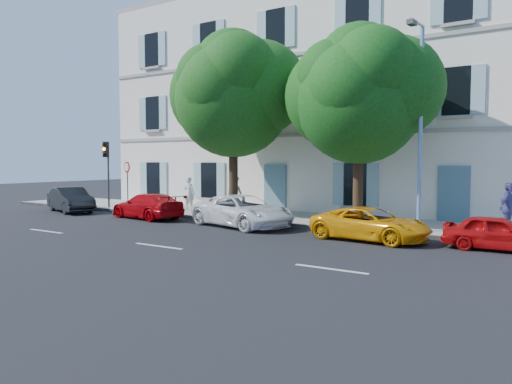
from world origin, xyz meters
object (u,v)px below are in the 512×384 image
Objects in this scene: car_yellow_supercar at (370,224)px; traffic_light at (107,160)px; tree_left at (233,100)px; pedestrian_b at (235,195)px; car_dark_sedan at (71,200)px; car_white_coupe at (243,211)px; pedestrian_c at (508,208)px; car_red_hatchback at (498,233)px; pedestrian_a at (189,193)px; tree_right at (359,101)px; street_lamp at (419,116)px; road_sign at (127,175)px; car_red_coupe at (147,206)px.

traffic_light is at bearing 89.23° from car_yellow_supercar.
tree_left is 4.49m from pedestrian_b.
tree_left is at bearing -54.93° from car_dark_sedan.
car_white_coupe is 2.61× the size of pedestrian_c.
tree_left is at bearing 76.72° from car_red_hatchback.
car_yellow_supercar is at bearing 156.77° from pedestrian_a.
tree_right reaches higher than car_white_coupe.
tree_left is at bearing 110.41° from pedestrian_c.
traffic_light is 1.98× the size of pedestrian_c.
car_dark_sedan is at bearing -173.99° from street_lamp.
car_yellow_supercar is at bearing 92.99° from car_red_hatchback.
car_yellow_supercar is 0.55× the size of street_lamp.
traffic_light is (-10.06, 1.43, 2.08)m from car_white_coupe.
road_sign is at bearing -0.31° from traffic_light.
pedestrian_c reaches higher than car_dark_sedan.
car_dark_sedan is at bearing 26.22° from pedestrian_a.
traffic_light is 1.97× the size of pedestrian_b.
road_sign is at bearing -179.41° from street_lamp.
car_white_coupe reaches higher than car_red_hatchback.
car_dark_sedan is 2.18× the size of pedestrian_b.
car_red_hatchback is (14.90, 0.04, -0.06)m from car_red_coupe.
car_dark_sedan is at bearing -79.26° from car_red_coupe.
car_white_coupe is 5.84m from tree_left.
road_sign is 3.42m from pedestrian_a.
car_dark_sedan is 0.97× the size of car_yellow_supercar.
car_white_coupe is 3.49m from pedestrian_b.
car_white_coupe is 1.17× the size of car_yellow_supercar.
traffic_light is at bearing 97.04° from car_white_coupe.
car_red_hatchback is 1.74× the size of pedestrian_c.
car_white_coupe reaches higher than car_dark_sedan.
pedestrian_b is at bearing 109.11° from pedestrian_c.
street_lamp is 4.07× the size of pedestrian_c.
car_red_hatchback is 5.03m from street_lamp.
road_sign is at bearing 21.09° from pedestrian_b.
pedestrian_c is (2.80, 1.17, -3.26)m from street_lamp.
car_dark_sedan is 2.32× the size of pedestrian_a.
road_sign reaches higher than car_red_hatchback.
traffic_light is 5.06m from pedestrian_a.
pedestrian_b reaches higher than pedestrian_c.
car_red_hatchback is 1.74× the size of pedestrian_b.
pedestrian_b is at bearing 10.77° from road_sign.
tree_left is at bearing 175.12° from street_lamp.
pedestrian_a is at bearing 30.30° from road_sign.
car_dark_sedan is 0.54× the size of street_lamp.
tree_left reaches higher than pedestrian_a.
tree_left is at bearing 76.62° from car_yellow_supercar.
tree_left is 1.10× the size of tree_right.
street_lamp reaches higher than car_yellow_supercar.
car_red_coupe is at bearing -69.82° from car_dark_sedan.
car_red_coupe is 1.31× the size of car_red_hatchback.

